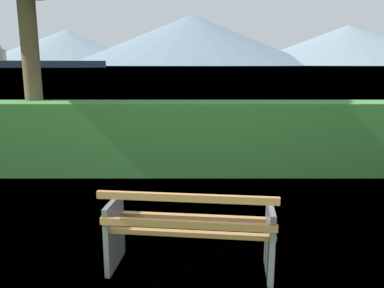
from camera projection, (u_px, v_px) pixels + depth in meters
The scene contains 6 objects.
ground_plane at pixel (191, 268), 3.74m from camera, with size 1400.00×1400.00×0.00m, color #4C6B33.
water_surface at pixel (193, 66), 306.74m from camera, with size 620.00×620.00×0.00m, color #6B8EA3.
park_bench at pixel (191, 230), 3.59m from camera, with size 1.63×0.74×0.87m.
hedge_row at pixel (192, 138), 6.90m from camera, with size 12.37×0.79×1.30m, color #387A33.
cargo_ship_large at pixel (28, 62), 205.24m from camera, with size 71.32×29.61×11.48m.
distant_hills at pixel (208, 44), 549.63m from camera, with size 702.60×362.39×69.12m.
Camera 1 is at (0.01, -3.41, 1.96)m, focal length 35.72 mm.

